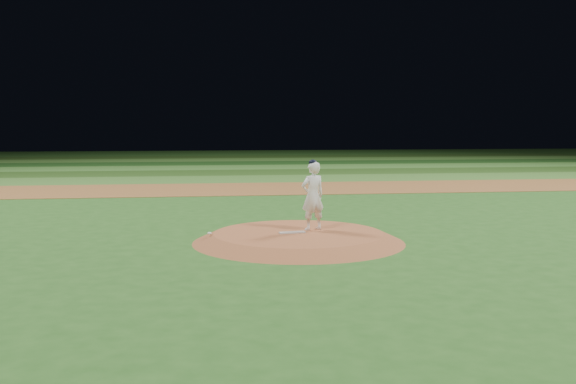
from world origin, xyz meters
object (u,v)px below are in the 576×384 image
(rosin_bag, at_px, (209,233))
(pitcher_on_mound, at_px, (313,196))
(pitchers_mound, at_px, (298,237))
(pitching_rubber, at_px, (292,232))

(rosin_bag, xyz_separation_m, pitcher_on_mound, (2.73, 0.35, 0.89))
(pitchers_mound, bearing_deg, rosin_bag, 179.93)
(pitchers_mound, xyz_separation_m, rosin_bag, (-2.30, 0.00, 0.16))
(rosin_bag, bearing_deg, pitcher_on_mound, 7.31)
(pitcher_on_mound, bearing_deg, rosin_bag, -172.69)
(pitchers_mound, xyz_separation_m, pitcher_on_mound, (0.44, 0.35, 1.05))
(rosin_bag, height_order, pitcher_on_mound, pitcher_on_mound)
(pitchers_mound, relative_size, pitcher_on_mound, 2.93)
(pitchers_mound, distance_m, pitching_rubber, 0.23)
(pitching_rubber, height_order, pitcher_on_mound, pitcher_on_mound)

